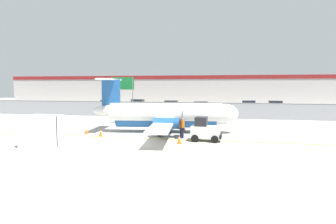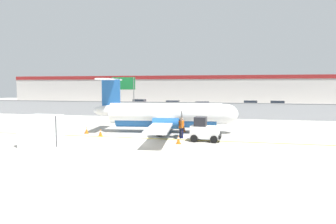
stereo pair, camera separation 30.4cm
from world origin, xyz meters
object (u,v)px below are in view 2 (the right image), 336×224
at_px(highway_sign, 123,87).
at_px(parked_car_5, 220,108).
at_px(commuter_airplane, 168,115).
at_px(parked_car_1, 140,103).
at_px(traffic_cone_far_left, 100,133).
at_px(traffic_cone_far_right, 87,130).
at_px(traffic_cone_near_left, 184,128).
at_px(baggage_tug, 204,130).
at_px(parked_car_6, 250,105).
at_px(parked_car_7, 276,105).
at_px(cargo_container, 41,131).
at_px(traffic_cone_near_right, 178,140).
at_px(parked_car_0, 109,104).
at_px(parked_car_2, 137,107).
at_px(ground_crew_worker, 181,127).
at_px(parked_car_4, 203,106).
at_px(parked_car_3, 172,105).

bearing_deg(highway_sign, parked_car_5, 14.18).
height_order(commuter_airplane, parked_car_1, commuter_airplane).
relative_size(traffic_cone_far_left, traffic_cone_far_right, 1.00).
height_order(traffic_cone_near_left, traffic_cone_far_left, same).
bearing_deg(traffic_cone_far_left, baggage_tug, -2.90).
relative_size(baggage_tug, parked_car_6, 0.55).
bearing_deg(highway_sign, parked_car_1, 96.79).
xyz_separation_m(parked_car_7, highway_sign, (-23.06, -12.17, 3.24)).
height_order(cargo_container, parked_car_7, cargo_container).
bearing_deg(baggage_tug, traffic_cone_far_right, 174.35).
height_order(baggage_tug, traffic_cone_near_right, baggage_tug).
bearing_deg(parked_car_7, traffic_cone_far_left, 61.87).
relative_size(traffic_cone_near_right, parked_car_0, 0.15).
xyz_separation_m(cargo_container, parked_car_7, (20.59, 35.22, -0.21)).
height_order(traffic_cone_near_left, parked_car_2, parked_car_2).
height_order(baggage_tug, ground_crew_worker, baggage_tug).
bearing_deg(ground_crew_worker, parked_car_0, 166.76).
distance_m(parked_car_4, parked_car_5, 4.75).
xyz_separation_m(traffic_cone_near_left, parked_car_5, (2.57, 17.77, 0.58)).
bearing_deg(parked_car_0, ground_crew_worker, 128.84).
distance_m(traffic_cone_near_left, parked_car_6, 27.33).
bearing_deg(commuter_airplane, traffic_cone_near_left, 26.01).
bearing_deg(traffic_cone_far_right, traffic_cone_near_left, 19.20).
relative_size(parked_car_4, parked_car_5, 1.03).
distance_m(ground_crew_worker, parked_car_2, 22.95).
distance_m(traffic_cone_near_right, parked_car_3, 30.35).
height_order(ground_crew_worker, parked_car_0, same).
relative_size(traffic_cone_near_right, parked_car_4, 0.15).
height_order(cargo_container, parked_car_3, cargo_container).
bearing_deg(traffic_cone_near_left, baggage_tug, -62.64).
bearing_deg(traffic_cone_near_left, highway_sign, 128.25).
xyz_separation_m(traffic_cone_near_left, parked_car_7, (11.80, 26.45, 0.58)).
bearing_deg(parked_car_7, parked_car_1, 1.31).
xyz_separation_m(ground_crew_worker, highway_sign, (-11.60, 17.77, 3.19)).
bearing_deg(baggage_tug, traffic_cone_near_left, 119.86).
bearing_deg(ground_crew_worker, parked_car_7, 112.11).
xyz_separation_m(baggage_tug, parked_car_1, (-15.08, 31.57, 0.04)).
xyz_separation_m(traffic_cone_far_right, parked_car_1, (-4.43, 30.05, 0.58)).
bearing_deg(parked_car_2, parked_car_5, 7.77).
relative_size(traffic_cone_near_right, parked_car_6, 0.15).
bearing_deg(traffic_cone_near_right, traffic_cone_far_right, 161.61).
xyz_separation_m(traffic_cone_near_left, parked_car_2, (-10.14, 16.93, 0.58)).
relative_size(commuter_airplane, parked_car_6, 3.69).
relative_size(cargo_container, parked_car_1, 0.59).
xyz_separation_m(ground_crew_worker, parked_car_3, (-6.23, 27.28, -0.06)).
bearing_deg(commuter_airplane, ground_crew_worker, -64.35).
xyz_separation_m(parked_car_4, parked_car_7, (12.10, 4.89, 0.00)).
bearing_deg(parked_car_4, parked_car_2, -160.04).
bearing_deg(highway_sign, parked_car_3, 60.56).
bearing_deg(baggage_tug, parked_car_2, 122.69).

